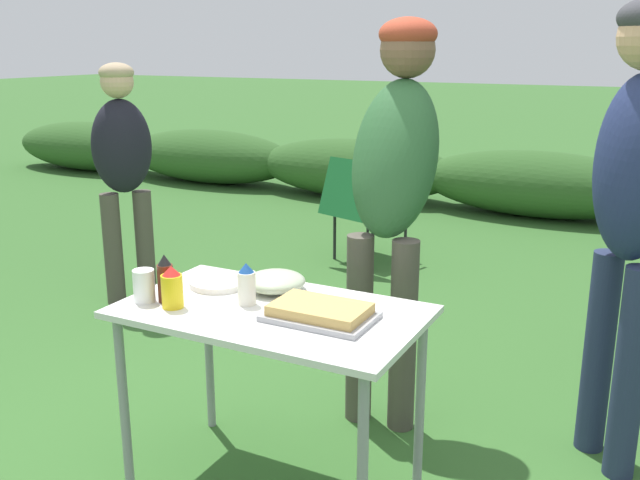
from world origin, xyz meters
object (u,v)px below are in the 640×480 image
Objects in this scene: bbq_sauce_bottle at (165,279)px; standing_person_in_gray_fleece at (634,187)px; plate_stack at (219,283)px; folding_table at (271,328)px; mayo_bottle at (246,285)px; camp_chair_green_behind_table at (361,204)px; food_tray at (320,312)px; paper_cup_stack at (144,286)px; mustard_bottle at (172,288)px; standing_person_in_dark_puffer at (394,173)px; standing_person_in_navy_coat at (123,160)px; mixing_bowl at (275,281)px.

standing_person_in_gray_fleece is (1.51, 0.90, 0.33)m from bbq_sauce_bottle.
folding_table is at bearing -21.69° from plate_stack.
plate_stack is at bearing 149.32° from mayo_bottle.
camp_chair_green_behind_table is at bearing 102.31° from plate_stack.
paper_cup_stack is at bearing -168.08° from food_tray.
camp_chair_green_behind_table is at bearing 107.71° from folding_table.
plate_stack is at bearing -59.85° from camp_chair_green_behind_table.
standing_person_in_gray_fleece is (1.44, 0.66, 0.40)m from plate_stack.
camp_chair_green_behind_table is at bearing 101.08° from mustard_bottle.
standing_person_in_gray_fleece is at bearing -27.98° from camp_chair_green_behind_table.
mustard_bottle reaches higher than folding_table.
bbq_sauce_bottle reaches higher than camp_chair_green_behind_table.
standing_person_in_dark_puffer reaches higher than bbq_sauce_bottle.
folding_table is 2.39m from standing_person_in_navy_coat.
food_tray is 1.58× the size of mixing_bowl.
mixing_bowl is 0.41m from mustard_bottle.
standing_person_in_navy_coat is at bearing -140.68° from standing_person_in_gray_fleece.
bbq_sauce_bottle reaches higher than mixing_bowl.
food_tray is at bearing -90.00° from standing_person_in_dark_puffer.
bbq_sauce_bottle is at bearing -98.92° from standing_person_in_gray_fleece.
mixing_bowl reaches higher than food_tray.
mixing_bowl is 1.91× the size of paper_cup_stack.
plate_stack is 1.49× the size of mustard_bottle.
standing_person_in_gray_fleece reaches higher than mixing_bowl.
food_tray is at bearing -88.63° from standing_person_in_gray_fleece.
standing_person_in_dark_puffer is at bearing 67.50° from mixing_bowl.
standing_person_in_dark_puffer is at bearing -44.91° from camp_chair_green_behind_table.
standing_person_in_navy_coat is at bearing 136.06° from bbq_sauce_bottle.
mayo_bottle is (0.22, -0.13, 0.06)m from plate_stack.
standing_person_in_gray_fleece is (1.21, 0.61, 0.38)m from mixing_bowl.
mustard_bottle is at bearing -96.37° from standing_person_in_navy_coat.
food_tray is 0.21× the size of standing_person_in_dark_puffer.
food_tray is 1.27m from standing_person_in_gray_fleece.
food_tray is 0.87m from standing_person_in_dark_puffer.
mustard_bottle is (-0.53, -0.14, 0.05)m from food_tray.
bbq_sauce_bottle reaches higher than mayo_bottle.
mixing_bowl is (-0.09, 0.18, 0.11)m from folding_table.
mayo_bottle is 1.49m from standing_person_in_gray_fleece.
folding_table is 5.99× the size of bbq_sauce_bottle.
food_tray is 2.04× the size of bbq_sauce_bottle.
mayo_bottle is 1.01× the size of mustard_bottle.
mayo_bottle is 0.31m from bbq_sauce_bottle.
standing_person_in_gray_fleece is (1.22, 0.78, 0.34)m from mayo_bottle.
standing_person_in_gray_fleece is 3.00m from camp_chair_green_behind_table.
paper_cup_stack is 0.78× the size of mayo_bottle.
camp_chair_green_behind_table is (-0.92, 2.88, -0.20)m from folding_table.
bbq_sauce_bottle is 0.10× the size of standing_person_in_dark_puffer.
standing_person_in_navy_coat is at bearing -106.02° from camp_chair_green_behind_table.
camp_chair_green_behind_table is at bearing 100.10° from bbq_sauce_bottle.
plate_stack is at bearing 88.46° from mustard_bottle.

